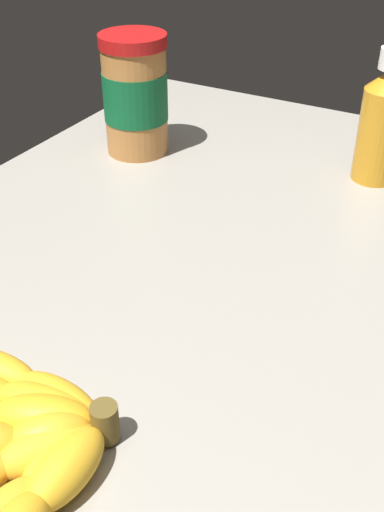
% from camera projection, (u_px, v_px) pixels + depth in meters
% --- Properties ---
extents(ground_plane, '(0.93, 0.73, 0.03)m').
position_uv_depth(ground_plane, '(229.00, 284.00, 0.63)').
color(ground_plane, gray).
extents(peanut_butter_jar, '(0.09, 0.09, 0.15)m').
position_uv_depth(peanut_butter_jar, '(135.00, 95.00, 0.81)').
color(peanut_butter_jar, '#B27238').
rests_on(peanut_butter_jar, ground_plane).
extents(honey_bottle, '(0.05, 0.05, 0.16)m').
position_uv_depth(honey_bottle, '(382.00, 123.00, 0.74)').
color(honey_bottle, orange).
rests_on(honey_bottle, ground_plane).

